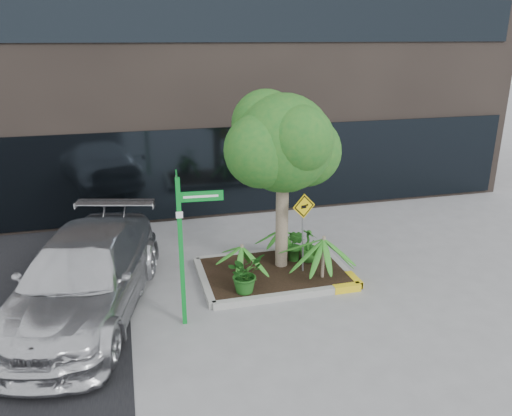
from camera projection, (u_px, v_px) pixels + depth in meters
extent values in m
plane|color=gray|center=(269.00, 283.00, 11.02)|extent=(80.00, 80.00, 0.00)
cube|color=#9E9E99|center=(261.00, 253.00, 12.32)|extent=(3.20, 0.15, 0.15)
cube|color=#9E9E99|center=(289.00, 296.00, 10.31)|extent=(3.20, 0.15, 0.15)
cube|color=#9E9E99|center=(204.00, 281.00, 10.93)|extent=(0.15, 2.20, 0.15)
cube|color=#9E9E99|center=(339.00, 265.00, 11.70)|extent=(0.15, 2.20, 0.15)
cube|color=yellow|center=(347.00, 288.00, 10.63)|extent=(0.60, 0.17, 0.15)
cube|color=black|center=(274.00, 271.00, 11.30)|extent=(3.05, 2.05, 0.06)
cylinder|color=tan|center=(282.00, 217.00, 11.17)|extent=(0.28, 0.28, 2.65)
cylinder|color=tan|center=(287.00, 175.00, 10.87)|extent=(0.50, 0.14, 0.86)
sphere|color=#1B5E1E|center=(283.00, 143.00, 10.62)|extent=(2.12, 2.12, 2.12)
sphere|color=#1B5E1E|center=(306.00, 151.00, 11.10)|extent=(1.59, 1.59, 1.59)
sphere|color=#1B5E1E|center=(262.00, 150.00, 10.36)|extent=(1.59, 1.59, 1.59)
sphere|color=#1B5E1E|center=(300.00, 139.00, 10.12)|extent=(1.41, 1.41, 1.41)
sphere|color=#1B5E1E|center=(266.00, 124.00, 10.84)|extent=(1.50, 1.50, 1.50)
cylinder|color=tan|center=(323.00, 257.00, 10.81)|extent=(0.07, 0.07, 0.96)
cylinder|color=tan|center=(242.00, 260.00, 10.90)|extent=(0.07, 0.07, 0.75)
cylinder|color=tan|center=(281.00, 241.00, 11.98)|extent=(0.07, 0.07, 0.68)
imported|color=silver|center=(84.00, 277.00, 9.60)|extent=(3.47, 5.74, 1.56)
imported|color=#1A5016|center=(245.00, 273.00, 10.22)|extent=(1.02, 1.02, 0.82)
imported|color=#28671F|center=(309.00, 245.00, 11.64)|extent=(0.57, 0.57, 0.80)
imported|color=#2E661F|center=(248.00, 278.00, 10.21)|extent=(0.41, 0.41, 0.64)
imported|color=#205C1A|center=(295.00, 245.00, 11.62)|extent=(0.61, 0.61, 0.80)
cube|color=#0C8C2A|center=(181.00, 254.00, 9.01)|extent=(0.09, 0.09, 2.87)
cube|color=#0C8C2A|center=(201.00, 196.00, 8.73)|extent=(0.80, 0.09, 0.18)
cube|color=#0C8C2A|center=(177.00, 180.00, 8.95)|extent=(0.09, 0.80, 0.18)
cube|color=white|center=(201.00, 197.00, 8.71)|extent=(0.61, 0.05, 0.04)
cube|color=white|center=(176.00, 180.00, 8.95)|extent=(0.05, 0.61, 0.04)
cube|color=white|center=(179.00, 215.00, 8.72)|extent=(0.12, 0.01, 0.12)
cylinder|color=slate|center=(303.00, 236.00, 11.01)|extent=(0.07, 0.14, 1.67)
cube|color=yellow|center=(304.00, 206.00, 10.77)|extent=(0.55, 0.13, 0.56)
cube|color=black|center=(304.00, 206.00, 10.76)|extent=(0.49, 0.11, 0.50)
cube|color=yellow|center=(304.00, 206.00, 10.75)|extent=(0.41, 0.09, 0.42)
cube|color=black|center=(304.00, 207.00, 10.75)|extent=(0.13, 0.03, 0.07)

